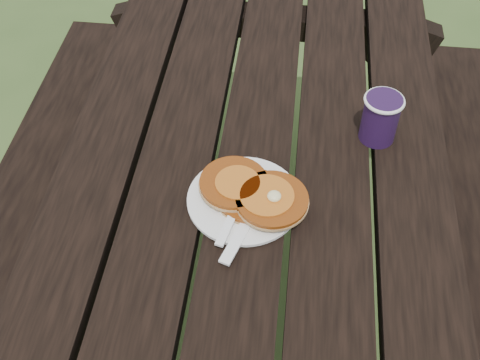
# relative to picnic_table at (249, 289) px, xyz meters

# --- Properties ---
(ground) EXTENTS (60.00, 60.00, 0.00)m
(ground) POSITION_rel_picnic_table_xyz_m (0.00, 0.00, -0.37)
(ground) COLOR #30471E
(ground) RESTS_ON ground
(picnic_table) EXTENTS (1.36, 1.80, 0.75)m
(picnic_table) POSITION_rel_picnic_table_xyz_m (0.00, 0.00, 0.00)
(picnic_table) COLOR black
(picnic_table) RESTS_ON ground
(plate) EXTENTS (0.26, 0.26, 0.01)m
(plate) POSITION_rel_picnic_table_xyz_m (-0.01, -0.05, 0.39)
(plate) COLOR white
(plate) RESTS_ON picnic_table
(pancake_stack) EXTENTS (0.20, 0.16, 0.04)m
(pancake_stack) POSITION_rel_picnic_table_xyz_m (0.01, -0.05, 0.41)
(pancake_stack) COLOR #873C0F
(pancake_stack) RESTS_ON plate
(knife) EXTENTS (0.08, 0.18, 0.00)m
(knife) POSITION_rel_picnic_table_xyz_m (0.00, -0.11, 0.39)
(knife) COLOR white
(knife) RESTS_ON plate
(fork) EXTENTS (0.07, 0.16, 0.01)m
(fork) POSITION_rel_picnic_table_xyz_m (-0.03, -0.11, 0.40)
(fork) COLOR white
(fork) RESTS_ON plate
(coffee_cup) EXTENTS (0.08, 0.08, 0.10)m
(coffee_cup) POSITION_rel_picnic_table_xyz_m (0.24, 0.15, 0.44)
(coffee_cup) COLOR #241035
(coffee_cup) RESTS_ON picnic_table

